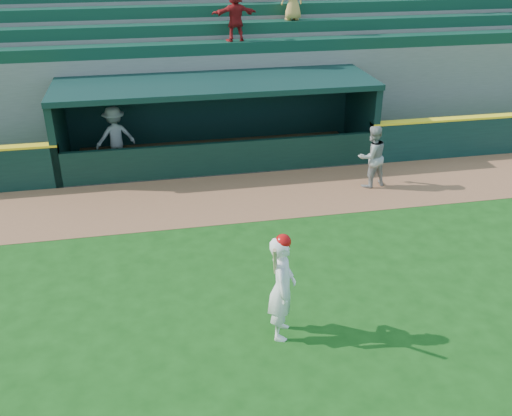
{
  "coord_description": "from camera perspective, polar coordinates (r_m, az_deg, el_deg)",
  "views": [
    {
      "loc": [
        -2.04,
        -8.76,
        6.58
      ],
      "look_at": [
        0.0,
        1.6,
        1.3
      ],
      "focal_mm": 40.0,
      "sensor_mm": 36.0,
      "label": 1
    }
  ],
  "objects": [
    {
      "name": "batter_at_plate",
      "position": [
        9.87,
        2.61,
        -7.83
      ],
      "size": [
        0.64,
        0.88,
        2.04
      ],
      "color": "white",
      "rests_on": "ground"
    },
    {
      "name": "dugout_player_inside",
      "position": [
        17.62,
        -13.9,
        6.98
      ],
      "size": [
        1.3,
        0.96,
        1.81
      ],
      "primitive_type": "imported",
      "rotation": [
        0.0,
        0.0,
        3.41
      ],
      "color": "#ADADA8",
      "rests_on": "ground"
    },
    {
      "name": "dugout",
      "position": [
        17.68,
        -4.08,
        9.32
      ],
      "size": [
        9.4,
        2.8,
        2.46
      ],
      "color": "#64635F",
      "rests_on": "ground"
    },
    {
      "name": "stands",
      "position": [
        21.83,
        -5.77,
        15.4
      ],
      "size": [
        34.5,
        6.25,
        7.51
      ],
      "color": "slate",
      "rests_on": "ground"
    },
    {
      "name": "warning_track",
      "position": [
        15.3,
        -2.39,
        1.09
      ],
      "size": [
        40.0,
        3.0,
        0.01
      ],
      "primitive_type": "cube",
      "color": "brown",
      "rests_on": "ground"
    },
    {
      "name": "ground",
      "position": [
        11.15,
        1.62,
        -9.63
      ],
      "size": [
        120.0,
        120.0,
        0.0
      ],
      "primitive_type": "plane",
      "color": "#124110",
      "rests_on": "ground"
    },
    {
      "name": "dugout_player_front",
      "position": [
        15.96,
        11.51,
        5.06
      ],
      "size": [
        0.98,
        0.84,
        1.75
      ],
      "primitive_type": "imported",
      "rotation": [
        0.0,
        0.0,
        3.38
      ],
      "color": "gray",
      "rests_on": "ground"
    }
  ]
}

